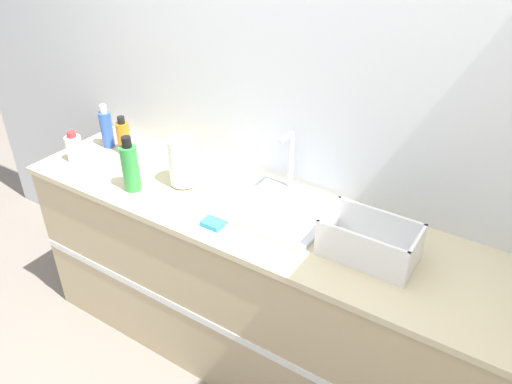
% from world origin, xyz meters
% --- Properties ---
extents(wall_back, '(4.77, 0.06, 2.60)m').
position_xyz_m(wall_back, '(0.00, 0.61, 1.30)').
color(wall_back, silver).
rests_on(wall_back, ground_plane).
extents(counter_cabinet, '(2.39, 0.61, 0.92)m').
position_xyz_m(counter_cabinet, '(0.00, 0.29, 0.46)').
color(counter_cabinet, tan).
rests_on(counter_cabinet, ground_plane).
extents(sink, '(0.55, 0.41, 0.30)m').
position_xyz_m(sink, '(0.03, 0.35, 0.94)').
color(sink, silver).
rests_on(sink, counter_cabinet).
extents(paper_towel_roll, '(0.13, 0.13, 0.23)m').
position_xyz_m(paper_towel_roll, '(-0.42, 0.30, 1.04)').
color(paper_towel_roll, '#4C4C51').
rests_on(paper_towel_roll, counter_cabinet).
extents(dish_rack, '(0.36, 0.20, 0.16)m').
position_xyz_m(dish_rack, '(0.52, 0.27, 0.98)').
color(dish_rack, white).
rests_on(dish_rack, counter_cabinet).
extents(bottle_amber, '(0.07, 0.07, 0.20)m').
position_xyz_m(bottle_amber, '(-0.90, 0.39, 1.01)').
color(bottle_amber, '#B26B19').
rests_on(bottle_amber, counter_cabinet).
extents(bottle_green, '(0.08, 0.08, 0.27)m').
position_xyz_m(bottle_green, '(-0.59, 0.14, 1.04)').
color(bottle_green, '#2D8C3D').
rests_on(bottle_green, counter_cabinet).
extents(bottle_blue, '(0.06, 0.06, 0.24)m').
position_xyz_m(bottle_blue, '(-1.02, 0.39, 1.02)').
color(bottle_blue, '#2D56B7').
rests_on(bottle_blue, counter_cabinet).
extents(bottle_white_spray, '(0.08, 0.08, 0.16)m').
position_xyz_m(bottle_white_spray, '(-1.04, 0.18, 0.99)').
color(bottle_white_spray, white).
rests_on(bottle_white_spray, counter_cabinet).
extents(sponge, '(0.09, 0.06, 0.02)m').
position_xyz_m(sponge, '(-0.10, 0.10, 0.93)').
color(sponge, '#3399BF').
rests_on(sponge, counter_cabinet).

